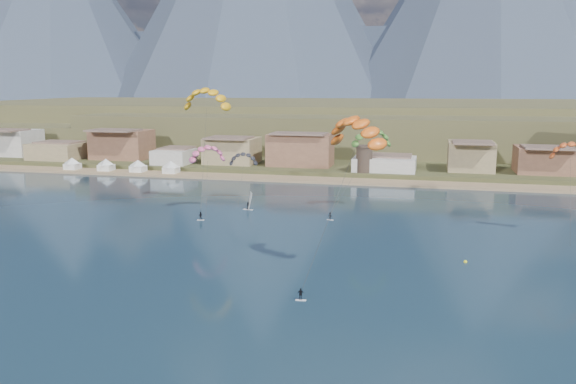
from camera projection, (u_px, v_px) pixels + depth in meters
The scene contains 15 objects.
ground at pixel (232, 305), 79.84m from camera, with size 2400.00×2400.00×0.00m, color #0D2032.
beach at pixel (345, 181), 181.08m from camera, with size 2200.00×12.00×0.90m.
land at pixel (407, 113), 614.94m from camera, with size 2200.00×900.00×4.00m.
foothills at pixel (425, 126), 295.12m from camera, with size 940.00×210.00×18.00m.
town at pixel (238, 147), 204.29m from camera, with size 400.00×24.00×12.00m.
watchtower at pixel (364, 159), 186.46m from camera, with size 5.82×5.82×8.60m.
beach_tents at pixel (121, 162), 198.22m from camera, with size 43.40×6.40×5.00m.
kitesurfer_yellow at pixel (206, 96), 139.97m from camera, with size 12.68×18.11×31.24m.
kitesurfer_orange at pixel (357, 127), 87.71m from camera, with size 12.24×17.84×27.21m.
kitesurfer_green at pixel (371, 135), 134.70m from camera, with size 13.72×14.52×21.96m.
distant_kite_pink at pixel (207, 151), 136.23m from camera, with size 9.05×8.34×17.50m.
distant_kite_dark at pixel (243, 157), 150.48m from camera, with size 8.11×6.31×14.40m.
distant_kite_orange at pixel (571, 148), 112.20m from camera, with size 8.55×6.59×20.28m.
windsurfer at pixel (249, 204), 140.36m from camera, with size 2.47×2.71×4.28m.
buoy at pixel (465, 262), 99.07m from camera, with size 0.60×0.60×0.60m.
Camera 1 is at (25.30, -71.78, 29.65)m, focal length 36.56 mm.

